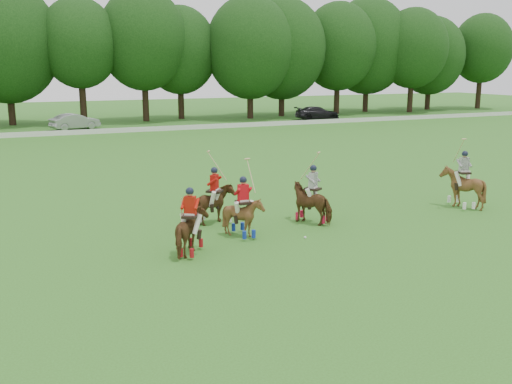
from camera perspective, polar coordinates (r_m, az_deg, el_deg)
name	(u,v)px	position (r m, az deg, el deg)	size (l,w,h in m)	color
ground	(295,266)	(17.48, 3.96, -7.37)	(180.00, 180.00, 0.00)	#32631C
tree_line	(82,43)	(63.13, -16.99, 14.02)	(117.98, 14.32, 14.75)	black
boundary_rail	(99,131)	(53.40, -15.39, 5.88)	(120.00, 0.10, 0.44)	white
car_mid	(75,122)	(57.59, -17.66, 6.73)	(1.61, 4.61, 1.52)	#9D9DA2
car_right	(317,113)	(65.95, 6.15, 7.87)	(2.05, 5.04, 1.46)	black
polo_red_a	(191,231)	(18.37, -6.55, -3.87)	(1.62, 1.89, 2.19)	#4F2F15
polo_red_b	(215,204)	(21.79, -4.15, -1.23)	(1.92, 1.94, 2.75)	#4F2F15
polo_red_c	(243,216)	(20.13, -1.28, -2.37)	(1.18, 1.33, 2.71)	#4F2F15
polo_stripe_a	(313,202)	(22.07, 5.68, -1.00)	(1.71, 1.96, 2.79)	#4F2F15
polo_stripe_b	(462,187)	(25.84, 19.93, 0.49)	(1.75, 1.88, 2.98)	#4F2F15
polo_ball	(305,237)	(20.15, 4.94, -4.54)	(0.09, 0.09, 0.09)	white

